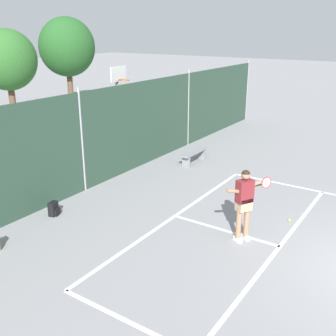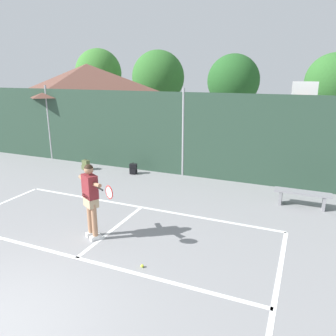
{
  "view_description": "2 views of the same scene",
  "coord_description": "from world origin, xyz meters",
  "views": [
    {
      "loc": [
        -8.63,
        -0.0,
        5.02
      ],
      "look_at": [
        0.44,
        6.03,
        1.2
      ],
      "focal_mm": 42.89,
      "sensor_mm": 36.0,
      "label": 1
    },
    {
      "loc": [
        4.28,
        -2.52,
        3.87
      ],
      "look_at": [
        0.52,
        6.31,
        1.06
      ],
      "focal_mm": 35.07,
      "sensor_mm": 36.0,
      "label": 2
    }
  ],
  "objects": [
    {
      "name": "backpack_black",
      "position": [
        -1.85,
        8.38,
        0.19
      ],
      "size": [
        0.32,
        0.3,
        0.46
      ],
      "color": "black",
      "rests_on": "ground"
    },
    {
      "name": "clubhouse_building",
      "position": [
        -6.68,
        12.32,
        2.23
      ],
      "size": [
        6.92,
        5.57,
        4.31
      ],
      "color": "silver",
      "rests_on": "ground"
    },
    {
      "name": "chainlink_fence",
      "position": [
        0.0,
        9.0,
        1.59
      ],
      "size": [
        26.09,
        0.09,
        3.33
      ],
      "color": "#284233",
      "rests_on": "ground"
    },
    {
      "name": "treeline_backdrop",
      "position": [
        -1.02,
        20.06,
        3.58
      ],
      "size": [
        24.93,
        3.48,
        5.71
      ],
      "color": "brown",
      "rests_on": "ground"
    },
    {
      "name": "tennis_player",
      "position": [
        -0.2,
        3.38,
        1.11
      ],
      "size": [
        1.33,
        0.65,
        1.85
      ],
      "color": "silver",
      "rests_on": "ground"
    },
    {
      "name": "tennis_ball",
      "position": [
        1.47,
        2.71,
        0.03
      ],
      "size": [
        0.07,
        0.07,
        0.07
      ],
      "primitive_type": "sphere",
      "color": "#CCE033",
      "rests_on": "ground"
    },
    {
      "name": "basketball_hoop",
      "position": [
        4.07,
        10.9,
        2.31
      ],
      "size": [
        0.9,
        0.67,
        3.55
      ],
      "color": "#9E9EA3",
      "rests_on": "ground"
    },
    {
      "name": "courtside_bench",
      "position": [
        4.39,
        7.43,
        0.36
      ],
      "size": [
        1.6,
        0.36,
        0.48
      ],
      "color": "gray",
      "rests_on": "ground"
    },
    {
      "name": "backpack_olive",
      "position": [
        -3.94,
        8.11,
        0.19
      ],
      "size": [
        0.31,
        0.29,
        0.46
      ],
      "color": "#566038",
      "rests_on": "ground"
    },
    {
      "name": "court_markings",
      "position": [
        0.0,
        0.65,
        0.0
      ],
      "size": [
        8.3,
        11.1,
        0.01
      ],
      "color": "white",
      "rests_on": "ground"
    }
  ]
}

